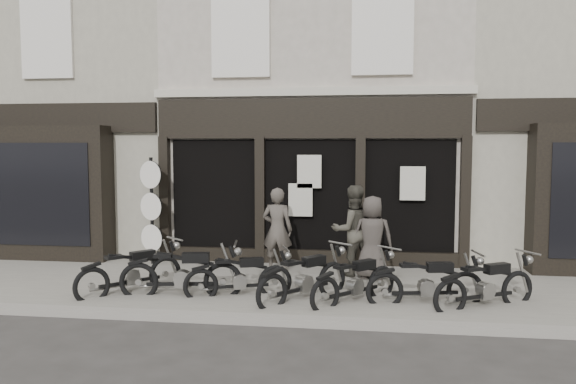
# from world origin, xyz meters

# --- Properties ---
(ground_plane) EXTENTS (90.00, 90.00, 0.00)m
(ground_plane) POSITION_xyz_m (0.00, 0.00, 0.00)
(ground_plane) COLOR #2D2B28
(ground_plane) RESTS_ON ground
(pavement) EXTENTS (30.00, 4.20, 0.12)m
(pavement) POSITION_xyz_m (0.00, 0.90, 0.06)
(pavement) COLOR slate
(pavement) RESTS_ON ground_plane
(kerb) EXTENTS (30.00, 0.25, 0.13)m
(kerb) POSITION_xyz_m (0.00, -1.25, 0.07)
(kerb) COLOR gray
(kerb) RESTS_ON ground_plane
(central_building) EXTENTS (7.30, 6.22, 8.34)m
(central_building) POSITION_xyz_m (0.00, 5.95, 4.08)
(central_building) COLOR #B5AA9B
(central_building) RESTS_ON ground
(neighbour_left) EXTENTS (5.60, 6.73, 8.34)m
(neighbour_left) POSITION_xyz_m (-6.35, 5.90, 4.04)
(neighbour_left) COLOR #9E9885
(neighbour_left) RESTS_ON ground
(neighbour_right) EXTENTS (5.60, 6.73, 8.34)m
(neighbour_right) POSITION_xyz_m (6.35, 5.90, 4.04)
(neighbour_right) COLOR #9E9885
(neighbour_right) RESTS_ON ground
(motorcycle_0) EXTENTS (1.60, 1.77, 1.03)m
(motorcycle_0) POSITION_xyz_m (-3.06, -0.02, 0.41)
(motorcycle_0) COLOR black
(motorcycle_0) RESTS_ON ground
(motorcycle_1) EXTENTS (2.24, 0.70, 1.08)m
(motorcycle_1) POSITION_xyz_m (-2.03, -0.12, 0.43)
(motorcycle_1) COLOR black
(motorcycle_1) RESTS_ON ground
(motorcycle_2) EXTENTS (1.91, 0.94, 0.95)m
(motorcycle_2) POSITION_xyz_m (-1.00, 0.01, 0.38)
(motorcycle_2) COLOR black
(motorcycle_2) RESTS_ON ground
(motorcycle_3) EXTENTS (1.59, 1.77, 1.02)m
(motorcycle_3) POSITION_xyz_m (0.20, -0.07, 0.41)
(motorcycle_3) COLOR black
(motorcycle_3) RESTS_ON ground
(motorcycle_4) EXTENTS (1.58, 1.63, 0.98)m
(motorcycle_4) POSITION_xyz_m (1.10, -0.11, 0.39)
(motorcycle_4) COLOR black
(motorcycle_4) RESTS_ON ground
(motorcycle_5) EXTENTS (2.06, 0.69, 0.99)m
(motorcycle_5) POSITION_xyz_m (2.33, -0.07, 0.39)
(motorcycle_5) COLOR black
(motorcycle_5) RESTS_ON ground
(motorcycle_6) EXTENTS (1.89, 1.28, 1.00)m
(motorcycle_6) POSITION_xyz_m (3.30, -0.13, 0.40)
(motorcycle_6) COLOR black
(motorcycle_6) RESTS_ON ground
(man_left) EXTENTS (0.71, 0.51, 1.82)m
(man_left) POSITION_xyz_m (-0.61, 1.97, 1.03)
(man_left) COLOR #453F38
(man_left) RESTS_ON pavement
(man_centre) EXTENTS (1.11, 0.99, 1.89)m
(man_centre) POSITION_xyz_m (1.01, 1.85, 1.07)
(man_centre) COLOR #3C3930
(man_centre) RESTS_ON pavement
(man_right) EXTENTS (0.85, 0.57, 1.70)m
(man_right) POSITION_xyz_m (1.41, 1.58, 0.97)
(man_right) COLOR #393430
(man_right) RESTS_ON pavement
(advert_sign_post) EXTENTS (0.60, 0.40, 2.57)m
(advert_sign_post) POSITION_xyz_m (-3.58, 2.35, 1.25)
(advert_sign_post) COLOR black
(advert_sign_post) RESTS_ON ground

